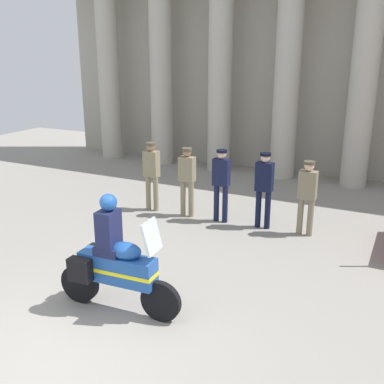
{
  "coord_description": "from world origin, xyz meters",
  "views": [
    {
      "loc": [
        3.91,
        -3.9,
        3.9
      ],
      "look_at": [
        0.3,
        3.37,
        1.37
      ],
      "focal_mm": 42.69,
      "sensor_mm": 36.0,
      "label": 1
    }
  ],
  "objects": [
    {
      "name": "officer_in_row_0",
      "position": [
        -1.88,
        5.49,
        1.03
      ],
      "size": [
        0.38,
        0.24,
        1.74
      ],
      "rotation": [
        0.0,
        0.0,
        3.13
      ],
      "color": "#847A5B",
      "rests_on": "ground_plane"
    },
    {
      "name": "officer_in_row_4",
      "position": [
        1.97,
        5.57,
        0.98
      ],
      "size": [
        0.38,
        0.24,
        1.67
      ],
      "rotation": [
        0.0,
        0.0,
        3.13
      ],
      "color": "#7A7056",
      "rests_on": "ground_plane"
    },
    {
      "name": "officer_in_row_1",
      "position": [
        -0.89,
        5.5,
        1.01
      ],
      "size": [
        0.38,
        0.24,
        1.7
      ],
      "rotation": [
        0.0,
        0.0,
        3.13
      ],
      "color": "#847A5B",
      "rests_on": "ground_plane"
    },
    {
      "name": "officer_in_row_3",
      "position": [
        1.01,
        5.57,
        1.03
      ],
      "size": [
        0.38,
        0.24,
        1.75
      ],
      "rotation": [
        0.0,
        0.0,
        3.13
      ],
      "color": "black",
      "rests_on": "ground_plane"
    },
    {
      "name": "ground_plane",
      "position": [
        0.0,
        0.0,
        0.0
      ],
      "size": [
        28.0,
        28.0,
        0.0
      ],
      "primitive_type": "plane",
      "color": "gray"
    },
    {
      "name": "colonnade_backdrop",
      "position": [
        0.18,
        10.6,
        3.73
      ],
      "size": [
        17.14,
        1.62,
        7.32
      ],
      "color": "#A49F91",
      "rests_on": "ground_plane"
    },
    {
      "name": "officer_in_row_2",
      "position": [
        -0.01,
        5.51,
        1.03
      ],
      "size": [
        0.38,
        0.24,
        1.74
      ],
      "rotation": [
        0.0,
        0.0,
        3.13
      ],
      "color": "#141938",
      "rests_on": "ground_plane"
    },
    {
      "name": "motorcycle_with_rider",
      "position": [
        0.03,
        1.22,
        0.79
      ],
      "size": [
        2.09,
        0.72,
        1.9
      ],
      "rotation": [
        0.0,
        0.0,
        0.06
      ],
      "color": "black",
      "rests_on": "ground_plane"
    }
  ]
}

